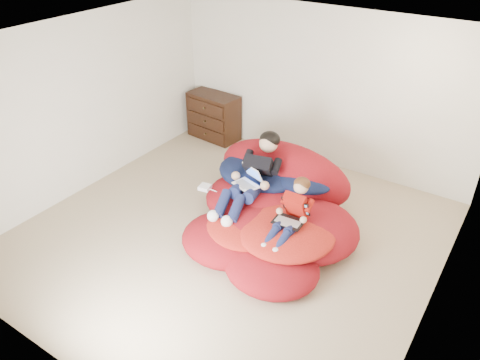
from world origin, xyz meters
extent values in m
cube|color=tan|center=(0.00, 0.00, -0.12)|extent=(5.10, 5.10, 0.25)
cube|color=silver|center=(0.00, 2.51, 1.25)|extent=(5.10, 0.02, 2.50)
cube|color=silver|center=(0.00, -2.51, 1.25)|extent=(5.10, 0.02, 2.50)
cube|color=silver|center=(-2.51, 0.00, 1.25)|extent=(0.02, 5.10, 2.50)
cube|color=silver|center=(2.51, 0.00, 1.25)|extent=(0.02, 5.10, 2.50)
cube|color=white|center=(0.00, 0.00, 2.51)|extent=(5.10, 5.10, 0.02)
cube|color=black|center=(-1.90, 2.26, 0.41)|extent=(0.96, 0.54, 0.83)
cube|color=black|center=(-1.90, 2.02, 0.17)|extent=(0.83, 0.10, 0.20)
cylinder|color=#4C3F26|center=(-1.90, 2.00, 0.17)|extent=(0.04, 0.06, 0.03)
cube|color=black|center=(-1.90, 2.02, 0.41)|extent=(0.83, 0.10, 0.20)
cylinder|color=#4C3F26|center=(-1.90, 2.00, 0.41)|extent=(0.04, 0.06, 0.03)
cube|color=black|center=(-1.90, 2.02, 0.66)|extent=(0.83, 0.10, 0.20)
cylinder|color=#4C3F26|center=(-1.90, 2.00, 0.66)|extent=(0.04, 0.06, 0.03)
ellipsoid|color=maroon|center=(0.03, 0.62, 0.22)|extent=(1.44, 1.29, 0.52)
ellipsoid|color=maroon|center=(0.88, 0.44, 0.20)|extent=(1.37, 1.33, 0.49)
ellipsoid|color=maroon|center=(0.41, 0.07, 0.18)|extent=(1.51, 1.20, 0.48)
ellipsoid|color=maroon|center=(0.14, -0.23, 0.14)|extent=(1.18, 1.08, 0.39)
ellipsoid|color=maroon|center=(0.85, -0.35, 0.13)|extent=(1.14, 1.03, 0.37)
ellipsoid|color=maroon|center=(0.13, 1.20, 0.40)|extent=(2.03, 0.90, 0.90)
ellipsoid|color=#121B40|center=(-0.10, 0.92, 0.48)|extent=(1.22, 1.00, 0.31)
ellipsoid|color=#121B40|center=(0.50, 0.99, 0.52)|extent=(0.91, 0.63, 0.22)
ellipsoid|color=red|center=(0.79, 0.09, 0.34)|extent=(1.20, 1.20, 0.22)
ellipsoid|color=red|center=(0.30, -0.10, 0.30)|extent=(0.97, 0.87, 0.17)
ellipsoid|color=#EEE5CE|center=(-0.25, 1.25, 0.62)|extent=(0.39, 0.25, 0.25)
cube|color=black|center=(0.02, 0.73, 0.67)|extent=(0.47, 0.58, 0.51)
sphere|color=tan|center=(0.02, 0.92, 0.97)|extent=(0.26, 0.26, 0.26)
ellipsoid|color=black|center=(0.02, 0.95, 1.01)|extent=(0.29, 0.27, 0.22)
cylinder|color=#161D45|center=(-0.08, 0.35, 0.51)|extent=(0.26, 0.44, 0.23)
cylinder|color=#161D45|center=(-0.08, -0.02, 0.48)|extent=(0.23, 0.42, 0.27)
sphere|color=white|center=(-0.08, -0.22, 0.41)|extent=(0.15, 0.15, 0.15)
cylinder|color=#161D45|center=(0.13, 0.35, 0.51)|extent=(0.26, 0.44, 0.23)
cylinder|color=#161D45|center=(0.13, -0.02, 0.48)|extent=(0.23, 0.42, 0.27)
sphere|color=white|center=(0.13, -0.22, 0.41)|extent=(0.15, 0.15, 0.15)
cube|color=#AD180F|center=(0.81, 0.28, 0.60)|extent=(0.26, 0.28, 0.40)
sphere|color=tan|center=(0.81, 0.36, 0.84)|extent=(0.18, 0.18, 0.18)
ellipsoid|color=#4B2A14|center=(0.81, 0.38, 0.88)|extent=(0.20, 0.19, 0.15)
cylinder|color=#161D45|center=(0.74, 0.06, 0.44)|extent=(0.12, 0.30, 0.16)
cylinder|color=#161D45|center=(0.74, -0.20, 0.42)|extent=(0.10, 0.29, 0.19)
sphere|color=white|center=(0.74, -0.35, 0.37)|extent=(0.11, 0.11, 0.11)
cylinder|color=#161D45|center=(0.89, 0.06, 0.44)|extent=(0.12, 0.30, 0.16)
cylinder|color=#161D45|center=(0.89, -0.20, 0.42)|extent=(0.10, 0.29, 0.19)
sphere|color=white|center=(0.89, -0.35, 0.37)|extent=(0.11, 0.11, 0.11)
cube|color=white|center=(0.02, 0.36, 0.59)|extent=(0.38, 0.31, 0.01)
cube|color=gray|center=(0.02, 0.35, 0.60)|extent=(0.30, 0.20, 0.00)
cube|color=white|center=(0.02, 0.52, 0.70)|extent=(0.34, 0.20, 0.21)
cube|color=#406FDA|center=(0.02, 0.52, 0.71)|extent=(0.30, 0.16, 0.17)
cube|color=black|center=(0.81, 0.07, 0.50)|extent=(0.37, 0.27, 0.01)
cube|color=gray|center=(0.81, 0.06, 0.51)|extent=(0.31, 0.15, 0.00)
cube|color=black|center=(0.81, 0.25, 0.62)|extent=(0.36, 0.14, 0.23)
cube|color=#4E98B6|center=(0.81, 0.24, 0.62)|extent=(0.32, 0.11, 0.18)
cube|color=white|center=(-0.56, 0.24, 0.42)|extent=(0.17, 0.17, 0.06)
camera|label=1|loc=(2.82, -3.98, 3.79)|focal=35.00mm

